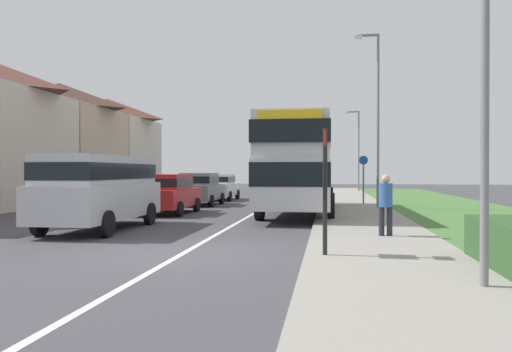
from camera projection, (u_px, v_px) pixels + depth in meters
name	position (u px, v px, depth m)	size (l,w,h in m)	color
ground_plane	(182.00, 254.00, 10.84)	(120.00, 120.00, 0.00)	#424247
lane_marking_centre	(244.00, 219.00, 18.76)	(0.14, 60.00, 0.01)	silver
pavement_near_side	(365.00, 225.00, 16.19)	(3.20, 68.00, 0.12)	gray
grass_verge_seaward	(509.00, 228.00, 15.59)	(6.00, 68.00, 0.08)	#477538
double_decker_bus	(299.00, 162.00, 21.16)	(2.80, 10.95, 3.70)	#BCBCC1
parked_van_silver	(100.00, 186.00, 15.36)	(2.11, 5.33, 2.21)	#B7B7BC
parked_car_red	(167.00, 192.00, 21.07)	(1.94, 4.24, 1.63)	#B21E1E
parked_car_grey	(200.00, 188.00, 26.38)	(1.91, 4.02, 1.66)	slate
parked_car_white	(219.00, 186.00, 31.13)	(1.94, 4.21, 1.59)	silver
pedestrian_at_stop	(386.00, 202.00, 13.01)	(0.34, 0.34, 1.67)	#23232D
bus_stop_sign	(325.00, 182.00, 10.05)	(0.09, 0.52, 2.60)	black
cycle_route_sign	(363.00, 178.00, 25.52)	(0.44, 0.08, 2.52)	slate
street_lamp_mid	(376.00, 110.00, 23.28)	(1.14, 0.20, 7.97)	slate
street_lamp_far	(357.00, 145.00, 41.95)	(1.14, 0.20, 6.65)	slate
house_terrace_far_side	(27.00, 138.00, 28.31)	(6.23, 27.51, 7.20)	#C1A88E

